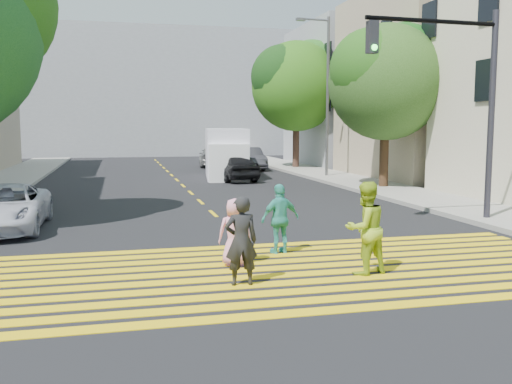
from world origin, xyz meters
name	(u,v)px	position (x,y,z in m)	size (l,w,h in m)	color
ground	(296,290)	(0.00, 0.00, 0.00)	(120.00, 120.00, 0.00)	black
sidewalk_left	(9,180)	(-8.50, 22.00, 0.07)	(3.00, 40.00, 0.15)	gray
sidewalk_right	(373,186)	(8.50, 15.00, 0.07)	(3.00, 60.00, 0.15)	gray
crosswalk	(276,272)	(0.00, 1.28, 0.01)	(13.40, 5.30, 0.01)	yellow
lane_line	(174,177)	(0.00, 22.50, 0.01)	(0.12, 34.40, 0.01)	yellow
building_right_tan	(453,87)	(15.00, 19.00, 5.00)	(10.00, 10.00, 10.00)	tan
building_right_grey	(368,97)	(15.00, 30.00, 5.00)	(10.00, 10.00, 10.00)	gray
backdrop_block	(148,93)	(0.00, 48.00, 6.00)	(30.00, 8.00, 12.00)	gray
tree_right_near	(387,76)	(8.74, 14.34, 5.06)	(6.01, 5.73, 7.49)	#392615
tree_right_far	(297,81)	(8.53, 26.82, 5.74)	(6.68, 6.23, 8.50)	black
pedestrian_man	(241,241)	(-0.87, 0.54, 0.82)	(0.60, 0.39, 1.63)	black
pedestrian_woman	(365,228)	(1.64, 0.75, 0.91)	(0.88, 0.69, 1.81)	#A0C124
pedestrian_child	(235,232)	(-0.69, 2.00, 0.70)	(0.69, 0.45, 1.40)	pink
pedestrian_extra	(280,219)	(0.53, 2.87, 0.79)	(0.93, 0.39, 1.58)	teal
white_sedan	(4,208)	(-6.08, 7.40, 0.63)	(2.09, 4.54, 1.26)	silver
dark_car_near	(234,167)	(2.93, 19.99, 0.73)	(1.73, 4.30, 1.47)	black
silver_car	(212,157)	(3.44, 30.37, 0.66)	(1.85, 4.54, 1.32)	gray
dark_car_parked	(249,159)	(5.33, 27.05, 0.73)	(1.54, 4.40, 1.45)	#28292F
white_van	(226,155)	(2.80, 21.58, 1.28)	(2.85, 5.96, 2.71)	white
traffic_signal	(459,86)	(6.56, 5.39, 4.00)	(4.22, 0.49, 6.18)	#2D2B35
street_lamp	(325,87)	(7.99, 20.23, 4.98)	(1.96, 0.37, 8.67)	#5B5B5B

